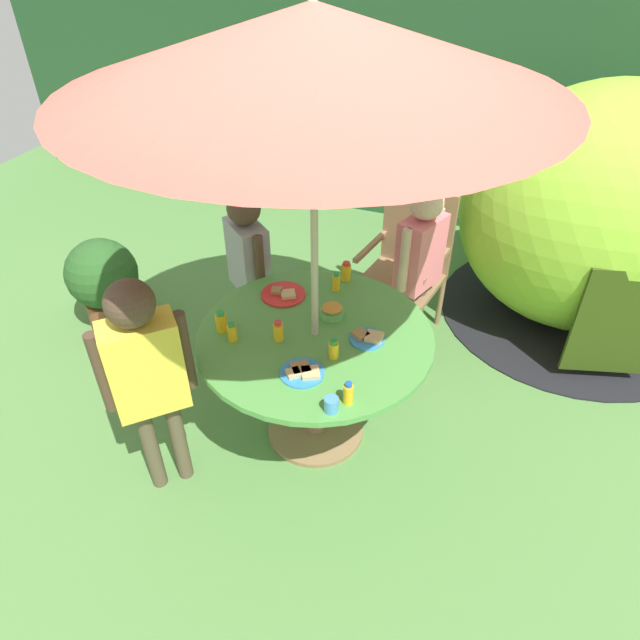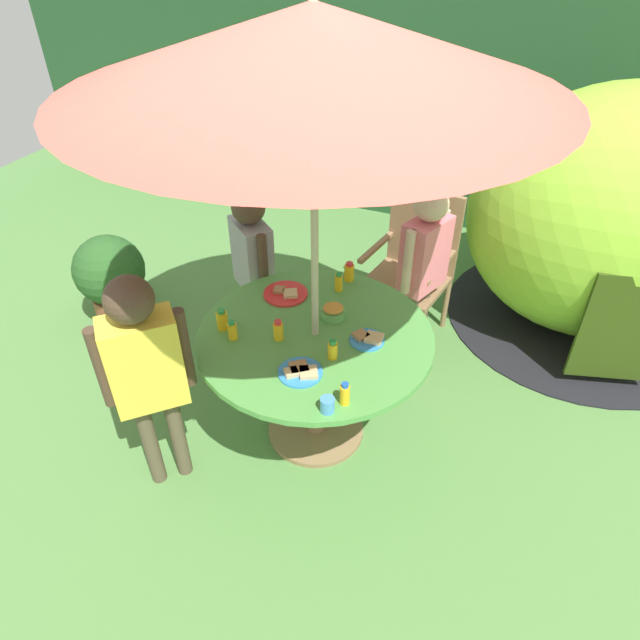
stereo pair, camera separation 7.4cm
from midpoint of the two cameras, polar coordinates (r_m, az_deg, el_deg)
The scene contains 22 objects.
ground_plane at distance 3.47m, azimuth 0.21°, elevation -11.20°, with size 10.00×10.00×0.02m, color #548442.
hedge_backdrop at distance 5.67m, azimuth 13.82°, elevation 20.58°, with size 9.00×0.70×2.08m, color #234C28.
garden_table at distance 3.05m, azimuth 0.23°, elevation -3.85°, with size 1.25×1.25×0.75m.
patio_umbrella at distance 2.34m, azimuth 0.33°, elevation 25.79°, with size 2.04×2.04×2.28m.
wooden_chair at distance 3.98m, azimuth 10.02°, elevation 6.00°, with size 0.59×0.58×1.03m.
dome_tent at distance 4.31m, azimuth 27.72°, elevation 9.13°, with size 2.36×2.36×1.71m.
potted_plant at distance 4.31m, azimuth -19.97°, elevation 4.16°, with size 0.50×0.50×0.69m.
child_in_pink_shirt at distance 3.59m, azimuth 11.16°, elevation 6.52°, with size 0.28×0.40×1.24m.
child_in_grey_shirt at distance 3.57m, azimuth -6.27°, elevation 6.47°, with size 0.35×0.33×1.20m.
child_in_yellow_shirt at distance 2.76m, azimuth -16.59°, elevation -4.14°, with size 0.37×0.37×1.30m.
snack_bowl at distance 3.04m, azimuth 2.04°, elevation 0.88°, with size 0.13×0.13×0.07m.
plate_mid_right at distance 2.70m, azimuth -1.19°, elevation -5.26°, with size 0.22×0.22×0.03m.
plate_back_edge at distance 2.90m, azimuth 5.58°, elevation -1.91°, with size 0.18×0.18×0.03m.
plate_near_right at distance 3.23m, azimuth -2.84°, elevation 2.71°, with size 0.25×0.25×0.03m.
juice_bottle_near_left at distance 2.77m, azimuth 2.05°, elevation -3.04°, with size 0.05×0.05×0.11m.
juice_bottle_far_left at distance 2.98m, azimuth -9.18°, elevation 0.01°, with size 0.06×0.06×0.12m.
juice_bottle_far_right at distance 2.54m, azimuth 3.37°, elevation -7.51°, with size 0.05×0.05×0.12m.
juice_bottle_center_front at distance 2.91m, azimuth -8.15°, elevation -1.05°, with size 0.05×0.05×0.11m.
juice_bottle_center_back at distance 3.24m, azimuth 2.57°, elevation 3.83°, with size 0.05×0.05×0.12m.
juice_bottle_mid_left at distance 3.33m, azimuth 3.62°, elevation 4.87°, with size 0.06×0.06×0.12m.
juice_bottle_front_edge at distance 2.88m, azimuth -3.52°, elevation -1.06°, with size 0.05×0.05×0.11m.
cup_near at distance 2.51m, azimuth 1.61°, elevation -8.59°, with size 0.07×0.07×0.07m, color #4C99D8.
Camera 2 is at (0.91, -2.11, 2.60)m, focal length 31.60 mm.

